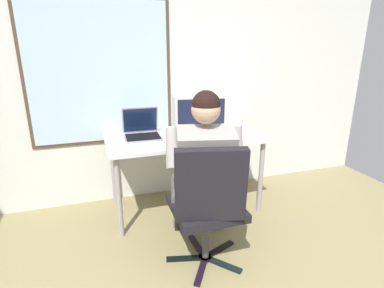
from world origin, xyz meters
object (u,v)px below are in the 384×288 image
(desk, at_px, (185,142))
(coffee_mug, at_px, (174,136))
(wine_glass, at_px, (238,125))
(person_seated, at_px, (203,171))
(laptop, at_px, (142,129))
(office_chair, at_px, (208,201))
(crt_monitor, at_px, (198,111))

(desk, height_order, coffee_mug, coffee_mug)
(wine_glass, xyz_separation_m, coffee_mug, (-0.60, -0.01, -0.05))
(person_seated, xyz_separation_m, laptop, (-0.32, 0.74, 0.15))
(wine_glass, distance_m, coffee_mug, 0.60)
(desk, height_order, laptop, laptop)
(office_chair, height_order, person_seated, person_seated)
(crt_monitor, bearing_deg, office_chair, -105.00)
(person_seated, distance_m, wine_glass, 0.73)
(person_seated, relative_size, laptop, 3.73)
(office_chair, bearing_deg, person_seated, 78.05)
(office_chair, xyz_separation_m, crt_monitor, (0.24, 0.88, 0.42))
(desk, relative_size, crt_monitor, 2.93)
(office_chair, relative_size, wine_glass, 6.36)
(office_chair, distance_m, wine_glass, 0.97)
(person_seated, bearing_deg, wine_glass, 43.47)
(laptop, relative_size, coffee_mug, 3.12)
(office_chair, relative_size, crt_monitor, 1.95)
(desk, relative_size, laptop, 4.22)
(laptop, height_order, wine_glass, laptop)
(office_chair, distance_m, crt_monitor, 1.01)
(person_seated, xyz_separation_m, crt_monitor, (0.19, 0.65, 0.30))
(coffee_mug, bearing_deg, crt_monitor, 31.01)
(crt_monitor, bearing_deg, desk, 178.40)
(laptop, bearing_deg, person_seated, -66.63)
(desk, height_order, wine_glass, wine_glass)
(desk, relative_size, wine_glass, 9.53)
(desk, relative_size, person_seated, 1.13)
(coffee_mug, bearing_deg, person_seated, -79.41)
(person_seated, bearing_deg, crt_monitor, 73.88)
(wine_glass, bearing_deg, crt_monitor, 153.92)
(office_chair, height_order, laptop, laptop)
(desk, bearing_deg, wine_glass, -19.66)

